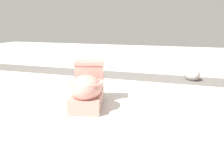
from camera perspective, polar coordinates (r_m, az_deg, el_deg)
ground_plane at (r=2.89m, az=-7.78°, el=-3.83°), size 14.00×14.00×0.00m
gravel_strip at (r=4.02m, az=7.07°, el=1.92°), size 0.56×8.00×0.01m
toilet at (r=2.55m, az=-6.46°, el=-1.20°), size 0.70×0.51×0.52m
boulder_near at (r=3.96m, az=20.12°, el=2.49°), size 0.38×0.36×0.23m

